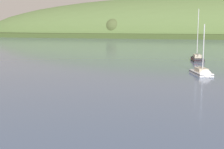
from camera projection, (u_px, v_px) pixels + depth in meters
far_shoreline_hill at (186, 36)px, 261.66m from camera, size 490.05×117.24×65.95m
sailboat_midwater_white at (197, 59)px, 74.88m from camera, size 3.44×8.10×13.12m
sailboat_outer_reach at (203, 74)px, 52.22m from camera, size 4.36×7.11×9.52m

